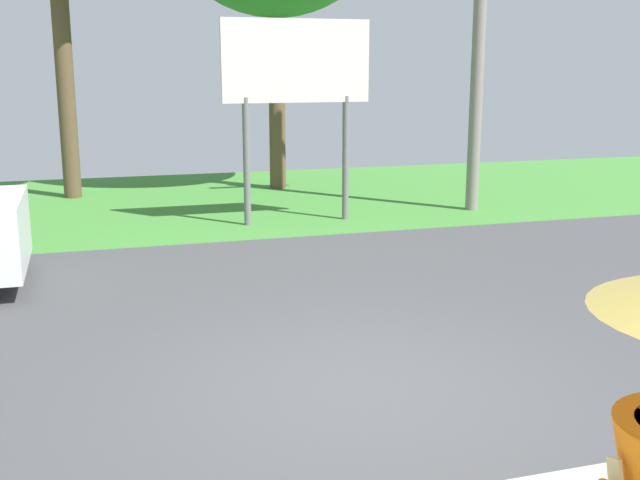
% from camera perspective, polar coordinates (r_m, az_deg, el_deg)
% --- Properties ---
extents(ground_plane, '(40.00, 22.00, 0.20)m').
position_cam_1_polar(ground_plane, '(9.50, -3.30, -4.28)').
color(ground_plane, '#424244').
extents(utility_pole, '(1.80, 0.24, 7.24)m').
position_cam_1_polar(utility_pole, '(15.10, 11.69, 16.53)').
color(utility_pole, gray).
rests_on(utility_pole, ground_plane).
extents(roadside_billboard, '(2.60, 0.12, 3.50)m').
position_cam_1_polar(roadside_billboard, '(13.57, -1.74, 11.96)').
color(roadside_billboard, slate).
rests_on(roadside_billboard, ground_plane).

